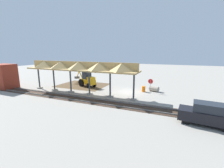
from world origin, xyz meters
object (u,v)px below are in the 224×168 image
object	(u,v)px
stop_sign	(150,83)
traffic_barrel	(144,89)
backhoe	(87,80)
concrete_pipe	(154,89)
brick_utility_building	(4,76)
distant_parked_car	(206,114)

from	to	relation	value
stop_sign	traffic_barrel	bearing A→B (deg)	8.21
backhoe	traffic_barrel	bearing A→B (deg)	-178.23
backhoe	concrete_pipe	size ratio (longest dim) A/B	3.20
backhoe	brick_utility_building	xyz separation A→B (m)	(12.86, 6.55, 0.84)
backhoe	distant_parked_car	xyz separation A→B (m)	(-17.53, 8.78, -0.28)
backhoe	brick_utility_building	world-z (taller)	brick_utility_building
brick_utility_building	concrete_pipe	bearing A→B (deg)	-162.52
distant_parked_car	backhoe	bearing A→B (deg)	-26.60
brick_utility_building	distant_parked_car	size ratio (longest dim) A/B	0.97
stop_sign	backhoe	size ratio (longest dim) A/B	0.41
brick_utility_building	distant_parked_car	bearing A→B (deg)	175.81
stop_sign	distant_parked_car	world-z (taller)	stop_sign
concrete_pipe	traffic_barrel	size ratio (longest dim) A/B	1.82
stop_sign	backhoe	bearing A→B (deg)	2.35
distant_parked_car	stop_sign	bearing A→B (deg)	-56.39
stop_sign	traffic_barrel	distance (m)	1.49
stop_sign	distant_parked_car	xyz separation A→B (m)	(-6.14, 9.24, -0.54)
distant_parked_car	concrete_pipe	bearing A→B (deg)	-60.65
backhoe	concrete_pipe	bearing A→B (deg)	-174.03
stop_sign	concrete_pipe	size ratio (longest dim) A/B	1.30
backhoe	concrete_pipe	xyz separation A→B (m)	(-11.89, -1.24, -0.84)
stop_sign	backhoe	xyz separation A→B (m)	(11.38, 0.47, -0.26)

